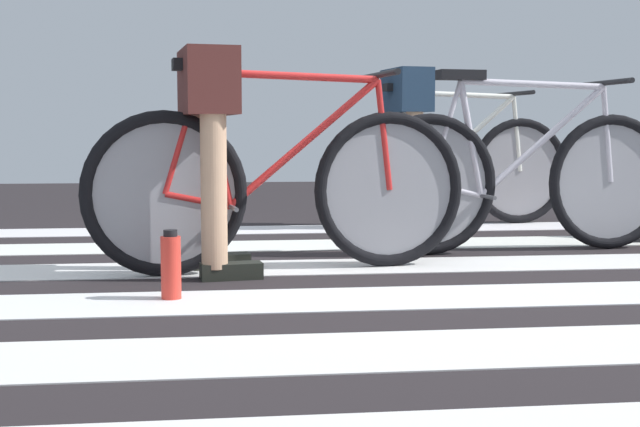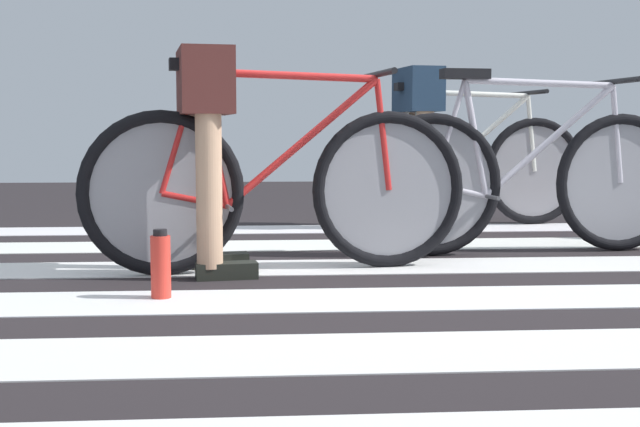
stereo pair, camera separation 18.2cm
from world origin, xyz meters
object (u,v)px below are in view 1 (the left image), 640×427
(cyclist_3_of_3, at_px, (407,125))
(water_bottle, at_px, (171,266))
(cyclist_1_of_3, at_px, (210,130))
(bicycle_3_of_3, at_px, (450,168))
(bicycle_2_of_3, at_px, (522,178))
(bicycle_1_of_3, at_px, (280,186))

(cyclist_3_of_3, xyz_separation_m, water_bottle, (-1.40, -2.27, -0.54))
(water_bottle, bearing_deg, cyclist_3_of_3, 58.46)
(cyclist_1_of_3, relative_size, water_bottle, 3.74)
(bicycle_3_of_3, xyz_separation_m, cyclist_3_of_3, (-0.31, -0.05, 0.28))
(bicycle_2_of_3, xyz_separation_m, bicycle_3_of_3, (-0.04, 1.25, 0.00))
(bicycle_1_of_3, bearing_deg, water_bottle, -135.81)
(bicycle_3_of_3, relative_size, water_bottle, 6.59)
(bicycle_3_of_3, height_order, cyclist_3_of_3, cyclist_3_of_3)
(cyclist_1_of_3, distance_m, cyclist_3_of_3, 2.13)
(bicycle_1_of_3, bearing_deg, bicycle_3_of_3, 45.54)
(cyclist_3_of_3, bearing_deg, cyclist_1_of_3, -135.04)
(bicycle_3_of_3, bearing_deg, bicycle_2_of_3, -97.49)
(bicycle_3_of_3, bearing_deg, cyclist_1_of_3, -140.37)
(bicycle_1_of_3, bearing_deg, cyclist_3_of_3, 52.08)
(bicycle_1_of_3, distance_m, water_bottle, 0.79)
(bicycle_2_of_3, xyz_separation_m, water_bottle, (-1.74, -1.07, -0.26))
(cyclist_3_of_3, distance_m, water_bottle, 2.72)
(bicycle_1_of_3, height_order, bicycle_2_of_3, same)
(bicycle_1_of_3, height_order, cyclist_1_of_3, cyclist_1_of_3)
(cyclist_1_of_3, relative_size, cyclist_3_of_3, 0.95)
(bicycle_2_of_3, xyz_separation_m, cyclist_3_of_3, (-0.34, 1.20, 0.28))
(cyclist_1_of_3, bearing_deg, cyclist_3_of_3, 45.48)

